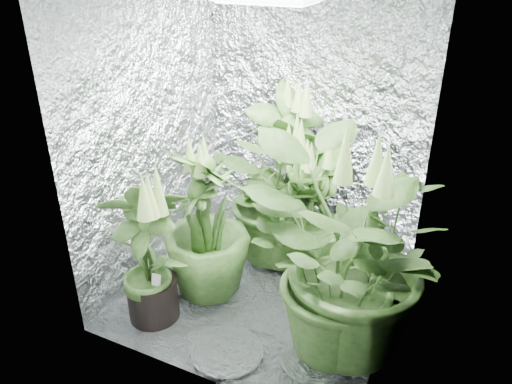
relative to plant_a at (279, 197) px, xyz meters
The scene contains 10 objects.
ground 0.63m from the plant_a, 79.33° to the right, with size 1.60×1.60×0.00m, color silver.
walls 0.63m from the plant_a, 79.33° to the right, with size 1.62×1.62×2.00m.
plant_a is the anchor object (origin of this frame).
plant_b 0.28m from the plant_a, 100.03° to the left, with size 0.87×0.87×1.27m.
plant_c 0.26m from the plant_a, ahead, with size 0.58×0.58×1.00m.
plant_d 0.59m from the plant_a, 116.22° to the right, with size 0.70×0.70×1.08m.
plant_e 0.97m from the plant_a, 45.79° to the right, with size 1.45×1.45×1.28m.
plant_f 0.99m from the plant_a, 116.09° to the right, with size 0.67×0.67×1.03m.
circulation_fan 0.75m from the plant_a, ahead, with size 0.18×0.32×0.37m.
plant_label 1.01m from the plant_a, 111.93° to the right, with size 0.06×0.01×0.09m, color white.
Camera 1 is at (1.10, -2.39, 2.04)m, focal length 35.00 mm.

